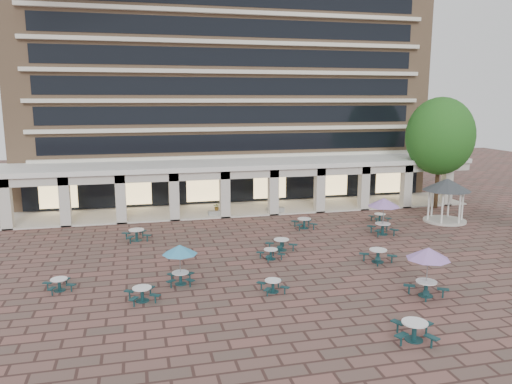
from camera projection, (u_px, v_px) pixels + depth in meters
ground at (294, 261)px, 30.85m from camera, size 120.00×120.00×0.00m
apartment_building at (222, 72)px, 52.85m from camera, size 40.00×15.50×25.20m
retail_arcade at (243, 177)px, 44.43m from camera, size 42.00×6.60×4.40m
picnic_table_0 at (59, 284)px, 26.00m from camera, size 1.77×1.77×0.65m
picnic_table_1 at (273, 285)px, 25.83m from camera, size 1.54×1.54×0.65m
picnic_table_2 at (414, 329)px, 20.64m from camera, size 2.21×2.21×0.81m
picnic_table_4 at (180, 251)px, 26.63m from camera, size 1.90×1.90×2.19m
picnic_table_5 at (142, 293)px, 24.65m from camera, size 1.81×1.81×0.71m
picnic_table_6 at (428, 255)px, 24.98m from camera, size 2.20×2.20×2.54m
picnic_table_7 at (378, 254)px, 30.54m from camera, size 2.14×2.14×0.81m
picnic_table_8 at (137, 234)px, 35.17m from camera, size 2.09×2.09×0.81m
picnic_table_9 at (271, 253)px, 31.11m from camera, size 1.72×1.72×0.66m
picnic_table_10 at (304, 222)px, 38.51m from camera, size 1.75×1.75×0.78m
picnic_table_11 at (384, 204)px, 36.43m from camera, size 2.36×2.36×2.72m
picnic_table_12 at (281, 244)px, 32.92m from camera, size 2.04×2.04×0.76m
picnic_table_13 at (380, 217)px, 40.54m from camera, size 1.55×1.55×0.68m
gazebo at (447, 189)px, 40.21m from camera, size 3.80×3.80×3.53m
tree_east_c at (440, 136)px, 44.56m from camera, size 6.03×6.03×10.05m
planter_left at (217, 211)px, 42.47m from camera, size 1.50×0.68×1.16m
planter_right at (275, 207)px, 43.64m from camera, size 1.50×0.77×1.29m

